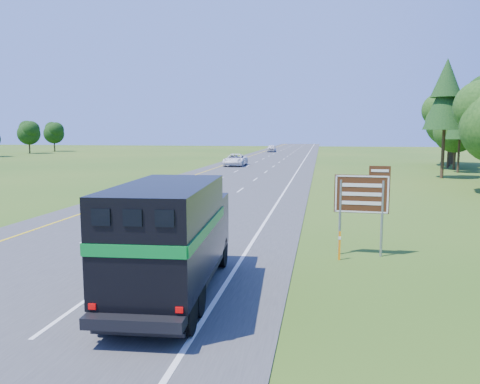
{
  "coord_description": "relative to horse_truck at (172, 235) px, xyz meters",
  "views": [
    {
      "loc": [
        8.42,
        -8.84,
        4.85
      ],
      "look_at": [
        4.28,
        14.82,
        1.74
      ],
      "focal_mm": 35.0,
      "sensor_mm": 36.0,
      "label": 1
    }
  ],
  "objects": [
    {
      "name": "road",
      "position": [
        -4.17,
        46.05,
        -1.83
      ],
      "size": [
        15.0,
        260.0,
        0.04
      ],
      "primitive_type": "cube",
      "color": "#38383A",
      "rests_on": "ground"
    },
    {
      "name": "lane_markings",
      "position": [
        -4.17,
        46.05,
        -1.8
      ],
      "size": [
        11.15,
        260.0,
        0.01
      ],
      "color": "yellow",
      "rests_on": "road"
    },
    {
      "name": "horse_truck",
      "position": [
        0.0,
        0.0,
        0.0
      ],
      "size": [
        2.89,
        7.78,
        3.38
      ],
      "rotation": [
        0.0,
        0.0,
        0.07
      ],
      "color": "black",
      "rests_on": "road"
    },
    {
      "name": "white_suv",
      "position": [
        -7.78,
        52.21,
        -0.97
      ],
      "size": [
        2.85,
        6.1,
        1.69
      ],
      "primitive_type": "imported",
      "rotation": [
        0.0,
        0.0,
        0.01
      ],
      "color": "white",
      "rests_on": "road"
    },
    {
      "name": "far_car",
      "position": [
        -7.59,
        98.65,
        -0.94
      ],
      "size": [
        2.24,
        5.16,
        1.73
      ],
      "primitive_type": "imported",
      "rotation": [
        0.0,
        0.0,
        0.04
      ],
      "color": "silver",
      "rests_on": "road"
    },
    {
      "name": "exit_sign",
      "position": [
        5.85,
        5.74,
        0.45
      ],
      "size": [
        2.09,
        0.18,
        3.55
      ],
      "rotation": [
        0.0,
        0.0,
        -0.05
      ],
      "color": "gray",
      "rests_on": "ground"
    },
    {
      "name": "delineator",
      "position": [
        4.98,
        4.91,
        -1.26
      ],
      "size": [
        0.09,
        0.05,
        1.11
      ],
      "color": "orange",
      "rests_on": "ground"
    }
  ]
}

